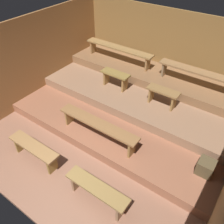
{
  "coord_description": "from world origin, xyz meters",
  "views": [
    {
      "loc": [
        2.49,
        -1.26,
        4.16
      ],
      "look_at": [
        -0.07,
        2.34,
        0.56
      ],
      "focal_mm": 38.16,
      "sensor_mm": 36.0,
      "label": 1
    }
  ],
  "objects": [
    {
      "name": "bench_upper_right",
      "position": [
        1.27,
        4.37,
        1.08
      ],
      "size": [
        2.26,
        0.3,
        0.45
      ],
      "color": "olive",
      "rests_on": "platform_upper"
    },
    {
      "name": "bench_floor_left",
      "position": [
        -0.86,
        0.57,
        0.35
      ],
      "size": [
        1.27,
        0.3,
        0.45
      ],
      "color": "olive",
      "rests_on": "ground"
    },
    {
      "name": "platform_middle",
      "position": [
        0.0,
        3.77,
        0.36
      ],
      "size": [
        5.38,
        2.43,
        0.24
      ],
      "primitive_type": "cube",
      "color": "#8E684D",
      "rests_on": "platform_lower"
    },
    {
      "name": "bench_lower_center",
      "position": [
        -0.02,
        1.73,
        0.6
      ],
      "size": [
        2.02,
        0.3,
        0.45
      ],
      "color": "brown",
      "rests_on": "platform_lower"
    },
    {
      "name": "platform_lower",
      "position": [
        0.0,
        3.17,
        0.12
      ],
      "size": [
        5.38,
        3.64,
        0.24
      ],
      "primitive_type": "cube",
      "color": "#8E583F",
      "rests_on": "ground"
    },
    {
      "name": "bench_middle_right",
      "position": [
        0.71,
        3.39,
        0.8
      ],
      "size": [
        0.81,
        0.3,
        0.45
      ],
      "color": "olive",
      "rests_on": "platform_middle"
    },
    {
      "name": "wooden_crate_lower",
      "position": [
        2.29,
        2.18,
        0.39
      ],
      "size": [
        0.31,
        0.31,
        0.31
      ],
      "primitive_type": "cube",
      "color": "brown",
      "rests_on": "platform_lower"
    },
    {
      "name": "ground",
      "position": [
        0.0,
        2.49,
        -0.04
      ],
      "size": [
        6.18,
        5.79,
        0.08
      ],
      "primitive_type": "cube",
      "color": "#895C46"
    },
    {
      "name": "platform_upper",
      "position": [
        0.0,
        4.39,
        0.59
      ],
      "size": [
        5.38,
        1.21,
        0.24
      ],
      "primitive_type": "cube",
      "color": "brown",
      "rests_on": "platform_middle"
    },
    {
      "name": "wall_back",
      "position": [
        0.0,
        5.02,
        1.17
      ],
      "size": [
        6.18,
        0.06,
        2.33
      ],
      "primitive_type": "cube",
      "color": "olive",
      "rests_on": "ground"
    },
    {
      "name": "bench_middle_left",
      "position": [
        -0.71,
        3.39,
        0.8
      ],
      "size": [
        0.81,
        0.3,
        0.45
      ],
      "color": "olive",
      "rests_on": "platform_middle"
    },
    {
      "name": "bench_upper_left",
      "position": [
        -1.27,
        4.37,
        1.08
      ],
      "size": [
        2.26,
        0.3,
        0.45
      ],
      "color": "olive",
      "rests_on": "platform_upper"
    },
    {
      "name": "wall_left",
      "position": [
        -2.72,
        2.49,
        1.17
      ],
      "size": [
        0.06,
        5.79,
        2.33
      ],
      "primitive_type": "cube",
      "color": "#946135",
      "rests_on": "ground"
    },
    {
      "name": "bench_floor_right",
      "position": [
        0.86,
        0.57,
        0.35
      ],
      "size": [
        1.27,
        0.3,
        0.45
      ],
      "color": "olive",
      "rests_on": "ground"
    }
  ]
}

